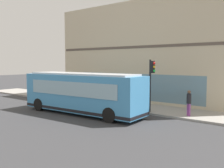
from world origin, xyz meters
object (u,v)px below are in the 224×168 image
Objects in this scene: city_bus_nearside at (82,93)px; pedestrian_by_light_pole at (130,97)px; pedestrian_near_building_entrance at (189,101)px; pedestrian_near_hydrant at (111,94)px; fire_hydrant at (117,99)px; traffic_light_near_corner at (152,76)px; pedestrian_walking_along_curb at (100,93)px.

pedestrian_by_light_pole is at bearing -31.18° from city_bus_nearside.
pedestrian_by_light_pole is at bearing 91.29° from pedestrian_near_building_entrance.
city_bus_nearside is at bearing 177.99° from pedestrian_near_hydrant.
pedestrian_by_light_pole is (-1.59, -2.57, 0.55)m from fire_hydrant.
pedestrian_near_building_entrance is at bearing -83.02° from traffic_light_near_corner.
pedestrian_walking_along_curb is at bearing 164.05° from fire_hydrant.
city_bus_nearside is 2.58× the size of traffic_light_near_corner.
traffic_light_near_corner is 5.42m from pedestrian_walking_along_curb.
city_bus_nearside is at bearing 127.63° from traffic_light_near_corner.
pedestrian_near_building_entrance is (3.52, -6.90, -0.36)m from city_bus_nearside.
fire_hydrant is (1.82, 4.63, -2.38)m from traffic_light_near_corner.
pedestrian_near_building_entrance reaches higher than pedestrian_by_light_pole.
pedestrian_near_building_entrance is (0.28, -7.91, 0.02)m from pedestrian_walking_along_curb.
traffic_light_near_corner reaches higher than pedestrian_by_light_pole.
city_bus_nearside reaches higher than pedestrian_near_building_entrance.
pedestrian_walking_along_curb is at bearing 89.36° from traffic_light_near_corner.
city_bus_nearside reaches higher than pedestrian_by_light_pole.
pedestrian_by_light_pole is (3.41, -2.07, -0.49)m from city_bus_nearside.
fire_hydrant is 1.95m from pedestrian_walking_along_curb.
pedestrian_near_hydrant is 1.95m from pedestrian_by_light_pole.
fire_hydrant is 3.07m from pedestrian_by_light_pole.
fire_hydrant is 0.41× the size of pedestrian_near_building_entrance.
traffic_light_near_corner reaches higher than pedestrian_near_hydrant.
pedestrian_near_hydrant is (0.16, -1.13, 0.02)m from pedestrian_walking_along_curb.
pedestrian_near_building_entrance is (0.13, -6.78, -0.00)m from pedestrian_near_hydrant.
traffic_light_near_corner is (3.18, -4.13, 1.33)m from city_bus_nearside.
pedestrian_near_hydrant is at bearing -2.01° from city_bus_nearside.
pedestrian_near_building_entrance reaches higher than pedestrian_walking_along_curb.
fire_hydrant is at bearing 21.15° from pedestrian_near_hydrant.
fire_hydrant is 7.59m from pedestrian_near_building_entrance.
city_bus_nearside is 13.72× the size of fire_hydrant.
fire_hydrant is at bearing 5.74° from city_bus_nearside.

